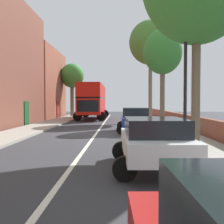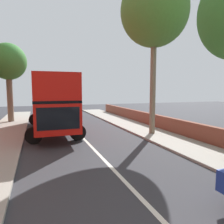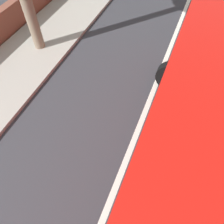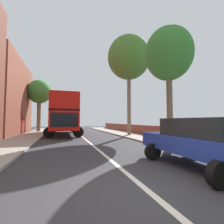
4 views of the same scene
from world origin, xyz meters
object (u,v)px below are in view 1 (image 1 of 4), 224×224
object	(u,v)px
street_tree_right_5	(163,53)
double_decker_bus	(93,99)
parked_car_blue_right_1	(135,118)
parked_car_white_right_0	(154,140)
street_tree_left_2	(72,76)
lamppost_right	(185,60)
street_tree_right_1	(151,43)

from	to	relation	value
street_tree_right_5	double_decker_bus	bearing A→B (deg)	124.99
parked_car_blue_right_1	parked_car_white_right_0	bearing A→B (deg)	-89.99
double_decker_bus	parked_car_blue_right_1	size ratio (longest dim) A/B	2.26
parked_car_blue_right_1	street_tree_right_5	distance (m)	7.53
double_decker_bus	parked_car_blue_right_1	distance (m)	15.14
double_decker_bus	street_tree_left_2	distance (m)	7.43
street_tree_left_2	lamppost_right	size ratio (longest dim) A/B	1.15
street_tree_right_1	street_tree_left_2	bearing A→B (deg)	136.53
parked_car_white_right_0	street_tree_right_1	xyz separation A→B (m)	(2.24, 21.08, 7.32)
double_decker_bus	street_tree_right_1	size ratio (longest dim) A/B	0.97
parked_car_white_right_0	street_tree_left_2	world-z (taller)	street_tree_left_2
parked_car_white_right_0	lamppost_right	distance (m)	5.10
street_tree_right_1	street_tree_left_2	distance (m)	13.83
parked_car_blue_right_1	street_tree_right_5	world-z (taller)	street_tree_right_5
parked_car_blue_right_1	lamppost_right	size ratio (longest dim) A/B	0.71
street_tree_right_1	parked_car_white_right_0	bearing A→B (deg)	-96.06
parked_car_white_right_0	street_tree_right_5	size ratio (longest dim) A/B	0.53
lamppost_right	parked_car_blue_right_1	bearing A→B (deg)	105.65
street_tree_right_1	lamppost_right	xyz separation A→B (m)	(-0.44, -17.31, -4.40)
parked_car_white_right_0	parked_car_blue_right_1	world-z (taller)	parked_car_blue_right_1
parked_car_white_right_0	parked_car_blue_right_1	distance (m)	10.20
parked_car_blue_right_1	street_tree_right_1	xyz separation A→B (m)	(2.24, 10.88, 7.27)
street_tree_left_2	street_tree_right_5	distance (m)	18.48
double_decker_bus	street_tree_left_2	bearing A→B (deg)	120.74
parked_car_blue_right_1	street_tree_left_2	distance (m)	22.11
street_tree_right_1	parked_car_blue_right_1	bearing A→B (deg)	-101.62
parked_car_white_right_0	street_tree_right_5	bearing A→B (deg)	80.31
double_decker_bus	parked_car_blue_right_1	world-z (taller)	double_decker_bus
street_tree_left_2	lamppost_right	distance (m)	28.32
double_decker_bus	lamppost_right	size ratio (longest dim) A/B	1.62
double_decker_bus	parked_car_blue_right_1	xyz separation A→B (m)	(4.20, -14.48, -1.42)
parked_car_white_right_0	street_tree_right_1	size ratio (longest dim) A/B	0.40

